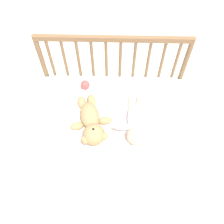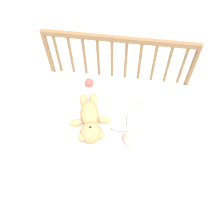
# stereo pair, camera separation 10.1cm
# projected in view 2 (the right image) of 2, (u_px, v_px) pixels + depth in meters

# --- Properties ---
(ground_plane) EXTENTS (12.00, 12.00, 0.00)m
(ground_plane) POSITION_uv_depth(u_px,v_px,m) (112.00, 142.00, 2.12)
(ground_plane) COLOR silver
(crib_mattress) EXTENTS (1.09, 0.69, 0.43)m
(crib_mattress) POSITION_uv_depth(u_px,v_px,m) (112.00, 130.00, 1.94)
(crib_mattress) COLOR silver
(crib_mattress) RESTS_ON ground_plane
(crib_rail) EXTENTS (1.09, 0.04, 0.81)m
(crib_rail) POSITION_uv_depth(u_px,v_px,m) (119.00, 63.00, 1.84)
(crib_rail) COLOR brown
(crib_rail) RESTS_ON ground_plane
(blanket) EXTENTS (0.83, 0.53, 0.01)m
(blanket) POSITION_uv_depth(u_px,v_px,m) (111.00, 120.00, 1.74)
(blanket) COLOR white
(blanket) RESTS_ON crib_mattress
(teddy_bear) EXTENTS (0.29, 0.43, 0.15)m
(teddy_bear) POSITION_uv_depth(u_px,v_px,m) (90.00, 121.00, 1.67)
(teddy_bear) COLOR tan
(teddy_bear) RESTS_ON crib_mattress
(baby) EXTENTS (0.30, 0.41, 0.13)m
(baby) POSITION_uv_depth(u_px,v_px,m) (134.00, 125.00, 1.66)
(baby) COLOR white
(baby) RESTS_ON crib_mattress
(toy_ball) EXTENTS (0.07, 0.07, 0.07)m
(toy_ball) POSITION_uv_depth(u_px,v_px,m) (89.00, 83.00, 1.88)
(toy_ball) COLOR #DB4C4C
(toy_ball) RESTS_ON crib_mattress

